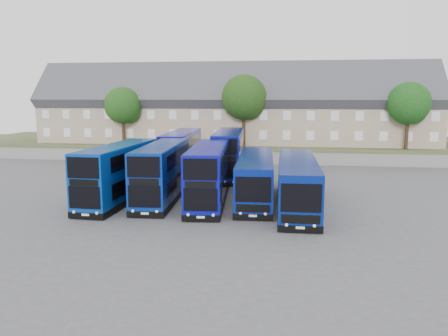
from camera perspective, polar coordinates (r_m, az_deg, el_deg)
ground at (r=32.61m, az=-5.16°, el=-5.68°), size 120.00×120.00×0.00m
retaining_wall at (r=55.67m, az=0.37°, el=1.42°), size 70.00×0.40×1.50m
earth_bank at (r=65.49m, az=1.51°, el=2.83°), size 80.00×20.00×2.00m
terrace_row at (r=61.12m, az=1.12°, el=7.63°), size 54.00×10.40×11.20m
dd_front_left at (r=36.19m, az=-13.61°, el=-0.78°), size 3.12×11.54×4.55m
dd_front_mid at (r=35.94m, az=-8.06°, el=-0.68°), size 3.23×11.56×4.55m
dd_front_right at (r=34.67m, az=-2.02°, el=-0.97°), size 3.46×11.58×4.54m
dd_rear_left at (r=47.53m, az=-5.59°, el=1.85°), size 3.19×11.71×4.61m
dd_rear_right at (r=46.39m, az=0.61°, el=1.80°), size 3.45×12.10×4.76m
coach_east_a at (r=35.97m, az=4.16°, el=-1.37°), size 3.25×13.21×3.59m
coach_east_b at (r=33.79m, az=9.52°, el=-2.10°), size 2.93×13.48×3.68m
tree_west at (r=59.61m, az=-12.93°, el=7.79°), size 4.80×4.80×7.65m
tree_mid at (r=56.49m, az=2.78°, el=8.97°), size 5.76×5.76×9.18m
tree_east at (r=57.75m, az=23.09°, el=7.57°), size 5.12×5.12×8.16m
tree_far at (r=66.18m, az=26.59°, el=7.76°), size 5.44×5.44×8.67m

